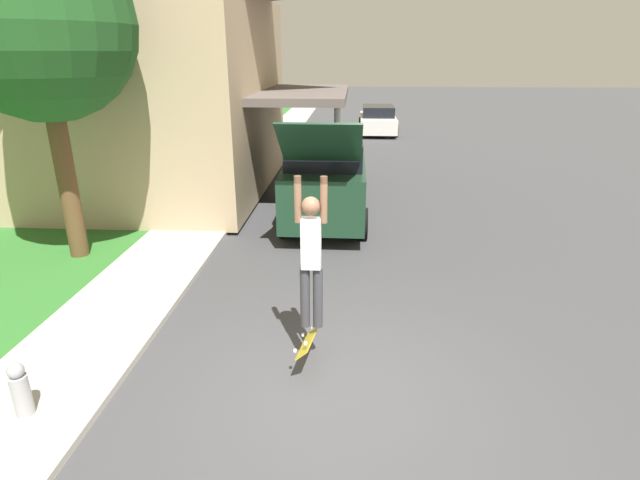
% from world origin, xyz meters
% --- Properties ---
extents(ground_plane, '(120.00, 120.00, 0.00)m').
position_xyz_m(ground_plane, '(0.00, 0.00, 0.00)').
color(ground_plane, '#3D3D3F').
extents(lawn, '(10.00, 80.00, 0.08)m').
position_xyz_m(lawn, '(-8.00, 6.00, 0.04)').
color(lawn, '#2D6B28').
rests_on(lawn, ground_plane).
extents(sidewalk, '(1.80, 80.00, 0.10)m').
position_xyz_m(sidewalk, '(-3.60, 6.00, 0.05)').
color(sidewalk, '#ADA89E').
rests_on(sidewalk, ground_plane).
extents(house, '(12.97, 8.75, 7.83)m').
position_xyz_m(house, '(-7.49, 9.49, 4.14)').
color(house, tan).
rests_on(house, lawn).
extents(lawn_tree_near, '(3.37, 3.37, 6.05)m').
position_xyz_m(lawn_tree_near, '(-5.38, 3.99, 4.41)').
color(lawn_tree_near, brown).
rests_on(lawn_tree_near, lawn).
extents(suv_parked, '(2.01, 5.61, 2.81)m').
position_xyz_m(suv_parked, '(-0.45, 7.08, 1.15)').
color(suv_parked, '#193823').
rests_on(suv_parked, ground_plane).
extents(car_down_street, '(1.93, 4.40, 1.41)m').
position_xyz_m(car_down_street, '(1.42, 21.60, 0.67)').
color(car_down_street, silver).
rests_on(car_down_street, ground_plane).
extents(skateboarder, '(0.41, 0.24, 2.06)m').
position_xyz_m(skateboarder, '(-0.31, 0.70, 1.60)').
color(skateboarder, '#38383D').
rests_on(skateboarder, ground_plane).
extents(skateboard, '(0.27, 0.79, 0.28)m').
position_xyz_m(skateboard, '(-0.36, 0.49, 0.40)').
color(skateboard, '#A89323').
rests_on(skateboard, ground_plane).
extents(fire_hydrant, '(0.20, 0.20, 0.67)m').
position_xyz_m(fire_hydrant, '(-3.48, -0.75, 0.42)').
color(fire_hydrant, '#99999E').
rests_on(fire_hydrant, sidewalk).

